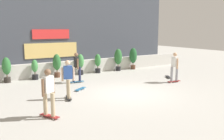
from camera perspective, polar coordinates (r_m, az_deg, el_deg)
name	(u,v)px	position (r m, az deg, el deg)	size (l,w,h in m)	color
ground_plane	(129,93)	(11.76, 3.90, -5.36)	(48.00, 48.00, 0.00)	#B2AFA8
planter_wall	(76,67)	(16.79, -8.19, 0.64)	(18.00, 0.40, 0.90)	beige
building_backdrop	(55,25)	(20.32, -13.04, 9.95)	(20.00, 2.08, 6.50)	#424751
potted_plant_0	(7,68)	(15.06, -23.09, 0.40)	(0.48, 0.48, 1.43)	#2D2823
potted_plant_1	(35,69)	(15.40, -17.33, 0.21)	(0.37, 0.37, 1.20)	black
potted_plant_2	(57,64)	(15.77, -12.56, 1.36)	(0.49, 0.49, 1.45)	brown
potted_plant_3	(80,63)	(16.38, -7.27, 1.59)	(0.45, 0.45, 1.37)	black
potted_plant_4	(98,62)	(16.96, -3.30, 1.76)	(0.42, 0.42, 1.30)	black
potted_plant_5	(118,58)	(17.79, 1.43, 2.80)	(0.55, 0.55, 1.58)	black
potted_plant_6	(133,57)	(18.56, 4.88, 3.06)	(0.56, 0.56, 1.59)	brown
skater_by_wall_right	(76,66)	(13.93, -8.18, 0.87)	(0.82, 0.56, 1.70)	#266699
skater_far_left	(68,78)	(10.73, -10.08, -1.78)	(0.54, 0.82, 1.70)	black
skater_by_wall_left	(175,66)	(14.34, 14.20, 0.92)	(0.82, 0.56, 1.70)	maroon
skater_mid_plaza	(48,91)	(8.64, -14.41, -4.69)	(0.53, 0.81, 1.70)	maroon
skateboard_near_camera	(168,77)	(15.72, 12.80, -1.54)	(0.58, 0.79, 0.08)	black
skateboard_aside	(80,89)	(12.43, -7.27, -4.30)	(0.78, 0.61, 0.08)	#266699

